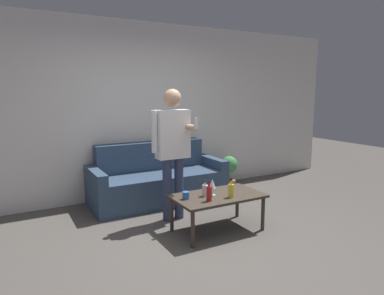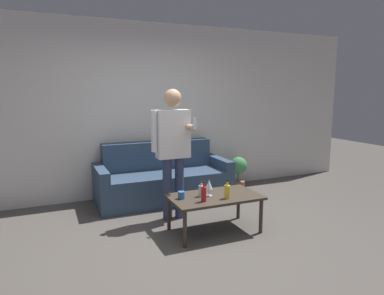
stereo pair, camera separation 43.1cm
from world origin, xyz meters
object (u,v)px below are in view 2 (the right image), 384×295
Objects in this scene: couch at (163,180)px; person_standing_front at (173,144)px; coffee_table at (215,199)px; bottle_orange at (204,193)px.

couch is 1.19× the size of person_standing_front.
couch is 1.88× the size of coffee_table.
person_standing_front is at bearing 117.22° from coffee_table.
person_standing_front is (-0.13, -0.81, 0.68)m from couch.
bottle_orange is 0.14× the size of person_standing_front.
person_standing_front is at bearing 97.38° from bottle_orange.
couch reaches higher than bottle_orange.
person_standing_front is (-0.30, 0.59, 0.60)m from coffee_table.
coffee_table is at bearing -62.78° from person_standing_front.
coffee_table is at bearing -82.78° from couch.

